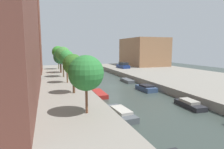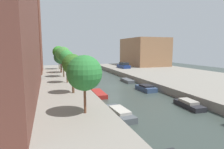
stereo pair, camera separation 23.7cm
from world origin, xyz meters
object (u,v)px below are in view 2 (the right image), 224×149
moored_boat_left_4 (81,78)px  moored_boat_right_3 (127,81)px  street_tree_4 (61,57)px  street_tree_5 (59,52)px  moored_boat_right_1 (189,104)px  moored_boat_left_3 (87,83)px  street_tree_2 (66,58)px  moored_boat_left_1 (119,113)px  street_tree_0 (84,73)px  street_tree_1 (73,65)px  moored_boat_left_2 (99,94)px  street_tree_3 (63,54)px  moored_boat_right_2 (146,88)px  low_block_right (144,52)px  parked_car (124,66)px  apartment_tower_far (14,22)px

moored_boat_left_4 → moored_boat_right_3: (7.57, -5.81, -0.09)m
street_tree_4 → moored_boat_right_3: 15.30m
street_tree_5 → moored_boat_right_1: 34.99m
moored_boat_left_3 → moored_boat_left_4: bearing=90.3°
street_tree_2 → street_tree_4: size_ratio=1.03×
street_tree_4 → moored_boat_left_1: size_ratio=1.05×
moored_boat_right_1 → moored_boat_right_3: moored_boat_right_1 is taller
street_tree_0 → street_tree_1: bearing=90.0°
moored_boat_left_2 → moored_boat_left_4: size_ratio=1.26×
moored_boat_left_2 → moored_boat_right_1: (7.59, -7.81, 0.07)m
moored_boat_left_2 → moored_boat_right_1: moored_boat_right_1 is taller
street_tree_3 → moored_boat_left_4: size_ratio=1.63×
street_tree_5 → moored_boat_left_2: (3.44, -25.04, -4.94)m
street_tree_5 → moored_boat_right_2: 27.13m
street_tree_2 → street_tree_5: bearing=90.0°
moored_boat_right_2 → moored_boat_left_4: bearing=118.8°
street_tree_5 → moored_boat_right_2: bearing=-66.5°
street_tree_0 → moored_boat_left_4: (3.38, 22.61, -3.85)m
low_block_right → street_tree_2: low_block_right is taller
moored_boat_right_1 → street_tree_4: bearing=113.2°
moored_boat_right_2 → moored_boat_right_3: 7.43m
moored_boat_right_1 → moored_boat_right_2: moored_boat_right_2 is taller
street_tree_1 → street_tree_3: size_ratio=0.83×
street_tree_5 → parked_car: size_ratio=1.17×
apartment_tower_far → street_tree_1: 24.95m
moored_boat_left_3 → moored_boat_left_1: bearing=-90.5°
parked_car → moored_boat_left_4: 15.40m
street_tree_1 → moored_boat_right_2: bearing=11.6°
street_tree_0 → moored_boat_left_4: 23.18m
moored_boat_right_2 → street_tree_5: bearing=113.5°
moored_boat_left_3 → street_tree_4: bearing=108.5°
apartment_tower_far → street_tree_3: 14.08m
street_tree_2 → moored_boat_right_2: 12.45m
street_tree_1 → street_tree_3: (0.00, 13.22, 0.77)m
moored_boat_right_3 → low_block_right: bearing=54.9°
low_block_right → moored_boat_right_3: bearing=-125.1°
moored_boat_left_2 → moored_boat_left_4: moored_boat_left_4 is taller
apartment_tower_far → moored_boat_left_3: apartment_tower_far is taller
street_tree_0 → moored_boat_left_4: street_tree_0 is taller
street_tree_3 → moored_boat_left_1: (3.27, -19.49, -4.72)m
moored_boat_right_2 → street_tree_0: bearing=-138.7°
street_tree_0 → moored_boat_right_3: 20.44m
parked_car → moored_boat_left_2: parked_car is taller
apartment_tower_far → street_tree_3: apartment_tower_far is taller
moored_boat_left_4 → street_tree_1: bearing=-102.4°
street_tree_0 → street_tree_3: (-0.00, 20.41, 0.84)m
apartment_tower_far → moored_boat_right_3: size_ratio=5.31×
moored_boat_right_2 → moored_boat_left_1: bearing=-131.2°
street_tree_0 → street_tree_1: size_ratio=1.02×
low_block_right → street_tree_1: (-25.25, -29.93, -0.77)m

